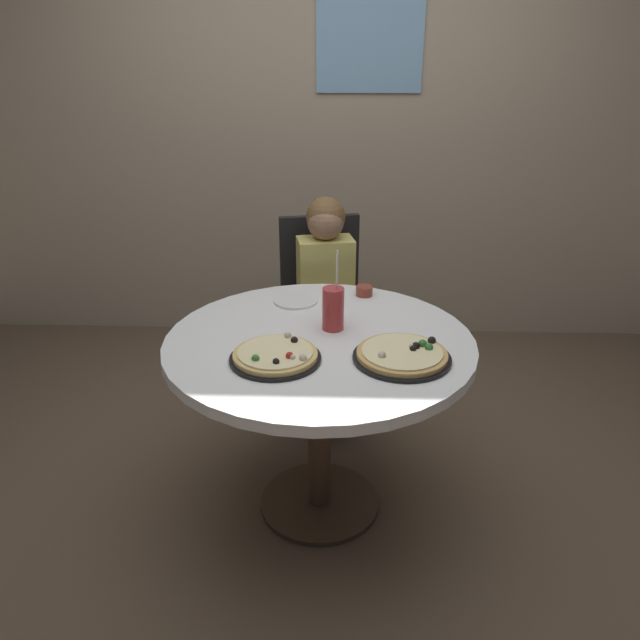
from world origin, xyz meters
TOP-DOWN VIEW (x-y plane):
  - ground_plane at (0.00, 0.00)m, footprint 8.00×8.00m
  - wall_with_window at (0.00, 1.75)m, footprint 5.20×0.14m
  - dining_table at (0.00, 0.00)m, footprint 1.11×1.11m
  - chair_wooden at (-0.02, 0.89)m, footprint 0.47×0.47m
  - diner_child at (0.01, 0.71)m, footprint 0.32×0.43m
  - pizza_veggie at (-0.14, -0.17)m, footprint 0.31×0.31m
  - pizza_cheese at (0.28, -0.15)m, footprint 0.33×0.33m
  - soda_cup at (0.05, 0.09)m, footprint 0.08×0.08m
  - sauce_bowl at (0.17, 0.42)m, footprint 0.07×0.07m
  - plate_small at (-0.11, 0.34)m, footprint 0.18×0.18m

SIDE VIEW (x-z plane):
  - ground_plane at x=0.00m, z-range 0.00..0.00m
  - diner_child at x=0.01m, z-range -0.06..1.02m
  - chair_wooden at x=-0.02m, z-range 0.06..1.01m
  - dining_table at x=0.00m, z-range 0.27..1.02m
  - plate_small at x=-0.11m, z-range 0.75..0.76m
  - pizza_veggie at x=-0.14m, z-range 0.74..0.79m
  - pizza_cheese at x=0.28m, z-range 0.74..0.79m
  - sauce_bowl at x=0.17m, z-range 0.75..0.79m
  - soda_cup at x=0.05m, z-range 0.68..0.99m
  - wall_with_window at x=0.00m, z-range 0.00..2.90m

